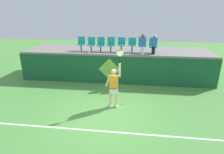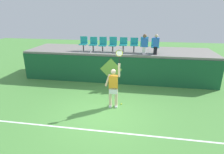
# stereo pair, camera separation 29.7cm
# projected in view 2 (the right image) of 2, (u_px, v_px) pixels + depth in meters

# --- Properties ---
(ground_plane) EXTENTS (40.00, 40.00, 0.00)m
(ground_plane) POSITION_uv_depth(u_px,v_px,m) (104.00, 114.00, 7.70)
(ground_plane) COLOR #519342
(court_back_wall) EXTENTS (11.33, 0.20, 1.61)m
(court_back_wall) POSITION_uv_depth(u_px,v_px,m) (116.00, 70.00, 10.72)
(court_back_wall) COLOR #195633
(court_back_wall) RESTS_ON ground_plane
(spectator_platform) EXTENTS (11.33, 2.91, 0.12)m
(spectator_platform) POSITION_uv_depth(u_px,v_px,m) (119.00, 51.00, 11.73)
(spectator_platform) COLOR gray
(spectator_platform) RESTS_ON court_back_wall
(court_baseline_stripe) EXTENTS (10.20, 0.08, 0.01)m
(court_baseline_stripe) POSITION_uv_depth(u_px,v_px,m) (97.00, 131.00, 6.64)
(court_baseline_stripe) COLOR white
(court_baseline_stripe) RESTS_ON ground_plane
(tennis_player) EXTENTS (0.75, 0.29, 2.57)m
(tennis_player) POSITION_uv_depth(u_px,v_px,m) (113.00, 86.00, 7.99)
(tennis_player) COLOR white
(tennis_player) RESTS_ON ground_plane
(tennis_ball) EXTENTS (0.07, 0.07, 0.07)m
(tennis_ball) POSITION_uv_depth(u_px,v_px,m) (121.00, 104.00, 8.48)
(tennis_ball) COLOR #D1E533
(tennis_ball) RESTS_ON ground_plane
(water_bottle) EXTENTS (0.07, 0.07, 0.20)m
(water_bottle) POSITION_uv_depth(u_px,v_px,m) (91.00, 51.00, 10.79)
(water_bottle) COLOR white
(water_bottle) RESTS_ON spectator_platform
(stadium_chair_0) EXTENTS (0.44, 0.42, 0.84)m
(stadium_chair_0) POSITION_uv_depth(u_px,v_px,m) (84.00, 43.00, 11.31)
(stadium_chair_0) COLOR #38383D
(stadium_chair_0) RESTS_ON spectator_platform
(stadium_chair_1) EXTENTS (0.44, 0.42, 0.83)m
(stadium_chair_1) POSITION_uv_depth(u_px,v_px,m) (93.00, 43.00, 11.22)
(stadium_chair_1) COLOR #38383D
(stadium_chair_1) RESTS_ON spectator_platform
(stadium_chair_2) EXTENTS (0.44, 0.42, 0.84)m
(stadium_chair_2) POSITION_uv_depth(u_px,v_px,m) (103.00, 44.00, 11.13)
(stadium_chair_2) COLOR #38383D
(stadium_chair_2) RESTS_ON spectator_platform
(stadium_chair_3) EXTENTS (0.44, 0.42, 0.86)m
(stadium_chair_3) POSITION_uv_depth(u_px,v_px,m) (113.00, 44.00, 11.03)
(stadium_chair_3) COLOR #38383D
(stadium_chair_3) RESTS_ON spectator_platform
(stadium_chair_4) EXTENTS (0.44, 0.42, 0.84)m
(stadium_chair_4) POSITION_uv_depth(u_px,v_px,m) (123.00, 44.00, 10.93)
(stadium_chair_4) COLOR #38383D
(stadium_chair_4) RESTS_ON spectator_platform
(stadium_chair_5) EXTENTS (0.44, 0.42, 0.83)m
(stadium_chair_5) POSITION_uv_depth(u_px,v_px,m) (134.00, 44.00, 10.83)
(stadium_chair_5) COLOR #38383D
(stadium_chair_5) RESTS_ON spectator_platform
(stadium_chair_6) EXTENTS (0.44, 0.42, 0.89)m
(stadium_chair_6) POSITION_uv_depth(u_px,v_px,m) (144.00, 44.00, 10.75)
(stadium_chair_6) COLOR #38383D
(stadium_chair_6) RESTS_ON spectator_platform
(stadium_chair_7) EXTENTS (0.44, 0.42, 0.84)m
(stadium_chair_7) POSITION_uv_depth(u_px,v_px,m) (155.00, 45.00, 10.67)
(stadium_chair_7) COLOR #38383D
(stadium_chair_7) RESTS_ON spectator_platform
(spectator_0) EXTENTS (0.34, 0.21, 1.11)m
(spectator_0) POSITION_uv_depth(u_px,v_px,m) (144.00, 44.00, 10.29)
(spectator_0) COLOR white
(spectator_0) RESTS_ON spectator_platform
(spectator_1) EXTENTS (0.34, 0.20, 1.11)m
(spectator_1) POSITION_uv_depth(u_px,v_px,m) (156.00, 44.00, 10.22)
(spectator_1) COLOR black
(spectator_1) RESTS_ON spectator_platform
(wall_signage_mount) EXTENTS (1.27, 0.01, 1.52)m
(wall_signage_mount) POSITION_uv_depth(u_px,v_px,m) (111.00, 84.00, 10.93)
(wall_signage_mount) COLOR #195633
(wall_signage_mount) RESTS_ON ground_plane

